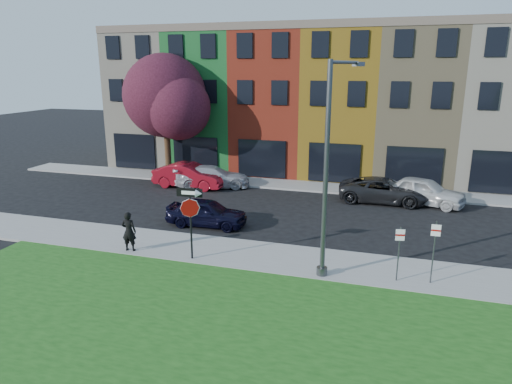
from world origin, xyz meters
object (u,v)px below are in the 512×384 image
(stop_sign, at_px, (190,209))
(street_lamp, at_px, (329,172))
(man, at_px, (129,231))
(sedan_near, at_px, (207,212))

(stop_sign, relative_size, street_lamp, 0.38)
(man, distance_m, street_lamp, 8.77)
(man, xyz_separation_m, sedan_near, (1.75, 4.17, -0.29))
(stop_sign, height_order, street_lamp, street_lamp)
(sedan_near, height_order, street_lamp, street_lamp)
(man, distance_m, sedan_near, 4.54)
(stop_sign, distance_m, man, 3.12)
(sedan_near, bearing_deg, street_lamp, -123.19)
(stop_sign, distance_m, sedan_near, 4.60)
(man, height_order, sedan_near, man)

